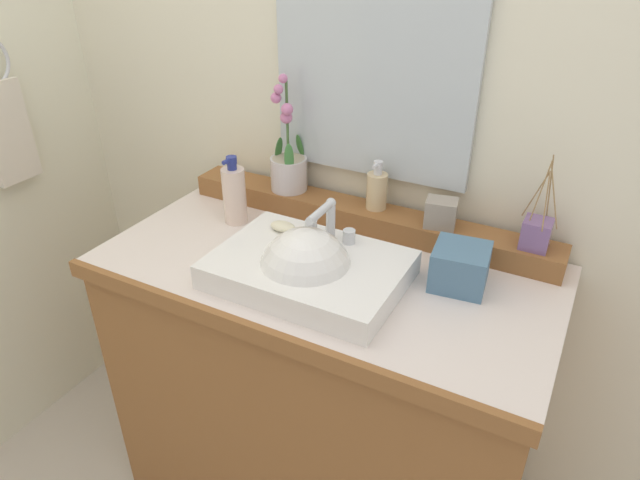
# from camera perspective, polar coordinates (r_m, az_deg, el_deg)

# --- Properties ---
(wall_back) EXTENTS (3.06, 0.20, 2.59)m
(wall_back) POSITION_cam_1_polar(r_m,az_deg,el_deg) (1.65, 7.48, 16.22)
(wall_back) COLOR beige
(wall_back) RESTS_ON ground
(vanity_cabinet) EXTENTS (1.18, 0.61, 0.90)m
(vanity_cabinet) POSITION_cam_1_polar(r_m,az_deg,el_deg) (1.74, 0.43, -15.00)
(vanity_cabinet) COLOR brown
(vanity_cabinet) RESTS_ON ground
(back_ledge) EXTENTS (1.11, 0.11, 0.06)m
(back_ledge) POSITION_cam_1_polar(r_m,az_deg,el_deg) (1.63, 4.38, 2.39)
(back_ledge) COLOR brown
(back_ledge) RESTS_ON vanity_cabinet
(sink_basin) EXTENTS (0.46, 0.33, 0.26)m
(sink_basin) POSITION_cam_1_polar(r_m,az_deg,el_deg) (1.38, -1.39, -3.18)
(sink_basin) COLOR white
(sink_basin) RESTS_ON vanity_cabinet
(soap_bar) EXTENTS (0.07, 0.04, 0.02)m
(soap_bar) POSITION_cam_1_polar(r_m,az_deg,el_deg) (1.48, -3.80, 1.39)
(soap_bar) COLOR beige
(soap_bar) RESTS_ON sink_basin
(potted_plant) EXTENTS (0.11, 0.12, 0.35)m
(potted_plant) POSITION_cam_1_polar(r_m,az_deg,el_deg) (1.69, -3.23, 7.61)
(potted_plant) COLOR silver
(potted_plant) RESTS_ON back_ledge
(soap_dispenser) EXTENTS (0.06, 0.06, 0.14)m
(soap_dispenser) POSITION_cam_1_polar(r_m,az_deg,el_deg) (1.59, 5.79, 5.12)
(soap_dispenser) COLOR #D6BB8B
(soap_dispenser) RESTS_ON back_ledge
(reed_diffuser) EXTENTS (0.09, 0.08, 0.25)m
(reed_diffuser) POSITION_cam_1_polar(r_m,az_deg,el_deg) (1.49, 21.11, 0.66)
(reed_diffuser) COLOR slate
(reed_diffuser) RESTS_ON back_ledge
(trinket_box) EXTENTS (0.09, 0.08, 0.08)m
(trinket_box) POSITION_cam_1_polar(r_m,az_deg,el_deg) (1.53, 12.17, 2.69)
(trinket_box) COLOR gray
(trinket_box) RESTS_ON back_ledge
(lotion_bottle) EXTENTS (0.07, 0.07, 0.20)m
(lotion_bottle) POSITION_cam_1_polar(r_m,az_deg,el_deg) (1.65, -8.69, 4.61)
(lotion_bottle) COLOR beige
(lotion_bottle) RESTS_ON vanity_cabinet
(tissue_box) EXTENTS (0.14, 0.14, 0.10)m
(tissue_box) POSITION_cam_1_polar(r_m,az_deg,el_deg) (1.40, 14.03, -2.65)
(tissue_box) COLOR slate
(tissue_box) RESTS_ON vanity_cabinet
(mirror) EXTENTS (0.57, 0.02, 0.63)m
(mirror) POSITION_cam_1_polar(r_m,az_deg,el_deg) (1.55, 5.40, 17.63)
(mirror) COLOR silver
(hand_towel) EXTENTS (0.02, 0.14, 0.32)m
(hand_towel) POSITION_cam_1_polar(r_m,az_deg,el_deg) (2.04, -29.02, 9.46)
(hand_towel) COLOR beige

